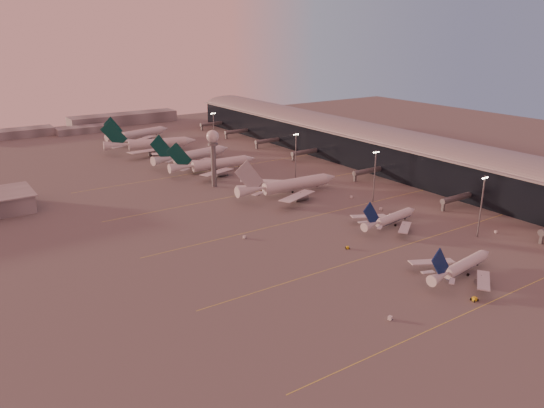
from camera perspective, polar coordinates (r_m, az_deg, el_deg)
ground at (r=182.99m, az=10.54°, el=-7.29°), size 700.00×700.00×0.00m
taxiway_markings at (r=239.90m, az=6.37°, el=-0.77°), size 180.00×185.25×0.02m
terminal at (r=326.58m, az=10.79°, el=6.10°), size 57.00×362.00×23.04m
radar_tower at (r=271.96m, az=-6.36°, el=6.11°), size 6.40×6.40×31.10m
mast_a at (r=220.47m, az=21.61°, el=0.03°), size 3.60×0.56×25.00m
mast_b at (r=251.56m, az=10.99°, el=3.18°), size 3.60×0.56×25.00m
mast_c at (r=288.71m, az=2.57°, el=5.46°), size 3.60×0.56×25.00m
mast_d at (r=362.45m, az=-6.28°, el=8.04°), size 3.60×0.56×25.00m
distant_horizon at (r=462.95m, az=-18.71°, el=8.20°), size 165.00×37.50×9.00m
narrowbody_near at (r=187.16m, az=19.69°, el=-6.52°), size 36.82×29.23×14.41m
narrowbody_mid at (r=224.61m, az=12.61°, el=-1.70°), size 35.69×28.31×13.98m
widebody_white at (r=261.46m, az=1.83°, el=1.78°), size 58.17×46.52×20.45m
greentail_a at (r=304.46m, az=-6.26°, el=4.07°), size 54.21×43.70×19.68m
greentail_b at (r=327.23m, az=-8.51°, el=5.01°), size 56.41×45.17×20.65m
greentail_c at (r=362.57m, az=-12.83°, el=6.12°), size 60.88×48.67×22.39m
greentail_d at (r=403.91m, az=-14.14°, el=7.19°), size 53.52×42.65×19.90m
gsv_truck_a at (r=156.58m, az=12.68°, el=-11.62°), size 6.25×3.86×2.38m
gsv_tug_near at (r=173.56m, az=20.94°, el=-9.55°), size 2.88×4.28×1.15m
gsv_catering_a at (r=230.96m, az=23.01°, el=-2.43°), size 4.91×2.38×4.01m
gsv_tug_mid at (r=200.28m, az=8.12°, el=-4.68°), size 3.73×3.31×0.91m
gsv_truck_b at (r=244.11m, az=11.75°, el=-0.40°), size 6.60×4.12×2.51m
gsv_truck_c at (r=208.13m, az=-2.91°, el=-3.40°), size 5.81×3.70×2.21m
gsv_catering_b at (r=258.91m, az=8.59°, el=1.09°), size 5.78×3.93×4.36m
gsv_tug_far at (r=260.66m, az=-1.60°, el=1.03°), size 2.43×3.67×0.99m
gsv_tug_hangar at (r=334.29m, az=-2.27°, el=4.94°), size 3.92×2.64×1.05m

